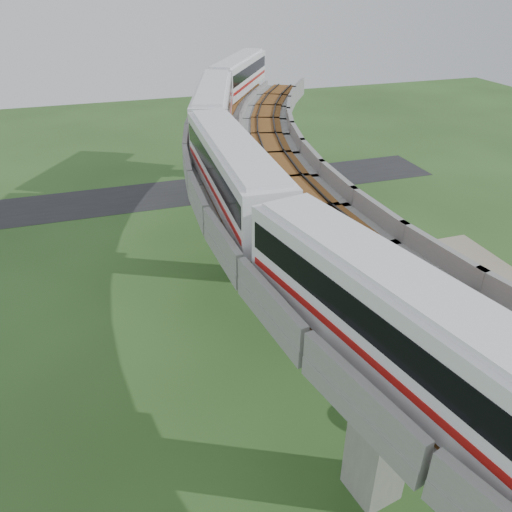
{
  "coord_description": "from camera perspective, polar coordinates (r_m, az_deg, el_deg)",
  "views": [
    {
      "loc": [
        -9.19,
        -23.53,
        22.01
      ],
      "look_at": [
        -1.38,
        0.72,
        7.5
      ],
      "focal_mm": 35.0,
      "sensor_mm": 36.0,
      "label": 1
    }
  ],
  "objects": [
    {
      "name": "ground",
      "position": [
        33.5,
        2.67,
        -11.44
      ],
      "size": [
        160.0,
        160.0,
        0.0
      ],
      "primitive_type": "plane",
      "color": "#2C4D1E",
      "rests_on": "ground"
    },
    {
      "name": "tree_4",
      "position": [
        34.46,
        13.27,
        -6.88
      ],
      "size": [
        2.68,
        2.68,
        3.08
      ],
      "color": "#382314",
      "rests_on": "ground"
    },
    {
      "name": "tree_3",
      "position": [
        37.79,
        10.46,
        -2.47
      ],
      "size": [
        2.71,
        2.71,
        3.38
      ],
      "color": "#382314",
      "rests_on": "ground"
    },
    {
      "name": "asphalt_road",
      "position": [
        58.59,
        -7.58,
        7.35
      ],
      "size": [
        60.0,
        8.0,
        0.03
      ],
      "primitive_type": "cube",
      "color": "#232326",
      "rests_on": "ground"
    },
    {
      "name": "tree_0",
      "position": [
        55.86,
        6.68,
        8.36
      ],
      "size": [
        2.84,
        2.84,
        3.11
      ],
      "color": "#382314",
      "rests_on": "ground"
    },
    {
      "name": "fence",
      "position": [
        36.93,
        17.16,
        -7.02
      ],
      "size": [
        3.87,
        38.73,
        1.5
      ],
      "color": "#2D382D",
      "rests_on": "ground"
    },
    {
      "name": "tree_5",
      "position": [
        29.64,
        22.07,
        -14.56
      ],
      "size": [
        3.09,
        3.09,
        3.69
      ],
      "color": "#382314",
      "rests_on": "ground"
    },
    {
      "name": "tree_1",
      "position": [
        50.44,
        6.73,
        6.12
      ],
      "size": [
        2.34,
        2.34,
        3.03
      ],
      "color": "#382314",
      "rests_on": "ground"
    },
    {
      "name": "dirt_lot",
      "position": [
        38.53,
        23.93,
        -8.13
      ],
      "size": [
        18.0,
        26.0,
        0.04
      ],
      "primitive_type": "cube",
      "color": "gray",
      "rests_on": "ground"
    },
    {
      "name": "car_dark",
      "position": [
        43.71,
        17.5,
        -1.16
      ],
      "size": [
        4.27,
        2.9,
        1.15
      ],
      "primitive_type": "imported",
      "rotation": [
        0.0,
        0.0,
        1.93
      ],
      "color": "black",
      "rests_on": "dirt_lot"
    },
    {
      "name": "tree_2",
      "position": [
        43.87,
        7.98,
        2.15
      ],
      "size": [
        2.52,
        2.52,
        3.03
      ],
      "color": "#382314",
      "rests_on": "ground"
    },
    {
      "name": "viaduct",
      "position": [
        29.85,
        10.03,
        3.46
      ],
      "size": [
        19.58,
        73.98,
        11.4
      ],
      "color": "#99968E",
      "rests_on": "ground"
    },
    {
      "name": "metro_train",
      "position": [
        35.5,
        -0.42,
        13.81
      ],
      "size": [
        15.55,
        60.59,
        3.64
      ],
      "color": "white",
      "rests_on": "ground"
    }
  ]
}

